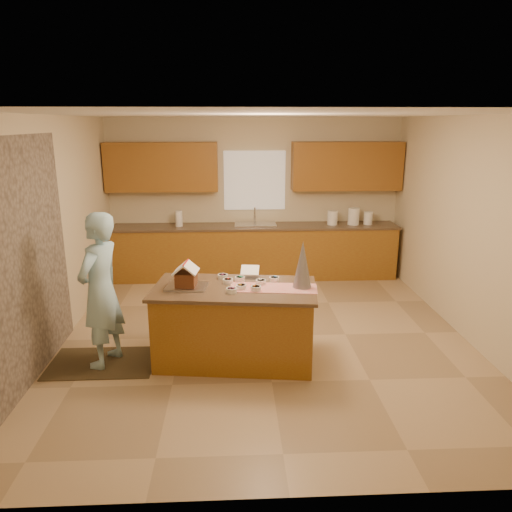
# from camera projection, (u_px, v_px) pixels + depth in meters

# --- Properties ---
(floor) EXTENTS (5.50, 5.50, 0.00)m
(floor) POSITION_uv_depth(u_px,v_px,m) (265.00, 336.00, 6.15)
(floor) COLOR tan
(floor) RESTS_ON ground
(ceiling) EXTENTS (5.50, 5.50, 0.00)m
(ceiling) POSITION_uv_depth(u_px,v_px,m) (266.00, 114.00, 5.43)
(ceiling) COLOR silver
(ceiling) RESTS_ON floor
(wall_back) EXTENTS (5.50, 5.50, 0.00)m
(wall_back) POSITION_uv_depth(u_px,v_px,m) (255.00, 198.00, 8.44)
(wall_back) COLOR beige
(wall_back) RESTS_ON floor
(wall_front) EXTENTS (5.50, 5.50, 0.00)m
(wall_front) POSITION_uv_depth(u_px,v_px,m) (294.00, 325.00, 3.14)
(wall_front) COLOR beige
(wall_front) RESTS_ON floor
(wall_left) EXTENTS (5.50, 5.50, 0.00)m
(wall_left) POSITION_uv_depth(u_px,v_px,m) (52.00, 234.00, 5.67)
(wall_left) COLOR beige
(wall_left) RESTS_ON floor
(wall_right) EXTENTS (5.50, 5.50, 0.00)m
(wall_right) POSITION_uv_depth(u_px,v_px,m) (470.00, 230.00, 5.91)
(wall_right) COLOR beige
(wall_right) RESTS_ON floor
(stone_accent) EXTENTS (0.00, 2.50, 2.50)m
(stone_accent) POSITION_uv_depth(u_px,v_px,m) (27.00, 261.00, 4.93)
(stone_accent) COLOR gray
(stone_accent) RESTS_ON wall_left
(window_curtain) EXTENTS (1.05, 0.03, 1.00)m
(window_curtain) POSITION_uv_depth(u_px,v_px,m) (255.00, 180.00, 8.33)
(window_curtain) COLOR white
(window_curtain) RESTS_ON wall_back
(back_counter_base) EXTENTS (4.80, 0.60, 0.88)m
(back_counter_base) POSITION_uv_depth(u_px,v_px,m) (255.00, 253.00, 8.39)
(back_counter_base) COLOR #86601B
(back_counter_base) RESTS_ON floor
(back_counter_top) EXTENTS (4.85, 0.63, 0.04)m
(back_counter_top) POSITION_uv_depth(u_px,v_px,m) (255.00, 227.00, 8.27)
(back_counter_top) COLOR brown
(back_counter_top) RESTS_ON back_counter_base
(upper_cabinet_left) EXTENTS (1.85, 0.35, 0.80)m
(upper_cabinet_left) POSITION_uv_depth(u_px,v_px,m) (162.00, 167.00, 8.05)
(upper_cabinet_left) COLOR #956320
(upper_cabinet_left) RESTS_ON wall_back
(upper_cabinet_right) EXTENTS (1.85, 0.35, 0.80)m
(upper_cabinet_right) POSITION_uv_depth(u_px,v_px,m) (347.00, 166.00, 8.19)
(upper_cabinet_right) COLOR #956320
(upper_cabinet_right) RESTS_ON wall_back
(sink) EXTENTS (0.70, 0.45, 0.12)m
(sink) POSITION_uv_depth(u_px,v_px,m) (255.00, 227.00, 8.27)
(sink) COLOR silver
(sink) RESTS_ON back_counter_top
(faucet) EXTENTS (0.03, 0.03, 0.28)m
(faucet) POSITION_uv_depth(u_px,v_px,m) (255.00, 215.00, 8.40)
(faucet) COLOR silver
(faucet) RESTS_ON back_counter_top
(island_base) EXTENTS (1.80, 1.05, 0.83)m
(island_base) POSITION_uv_depth(u_px,v_px,m) (235.00, 326.00, 5.44)
(island_base) COLOR #86601B
(island_base) RESTS_ON floor
(island_top) EXTENTS (1.88, 1.14, 0.04)m
(island_top) POSITION_uv_depth(u_px,v_px,m) (234.00, 289.00, 5.32)
(island_top) COLOR brown
(island_top) RESTS_ON island_base
(table_runner) EXTENTS (0.98, 0.45, 0.01)m
(table_runner) POSITION_uv_depth(u_px,v_px,m) (273.00, 288.00, 5.29)
(table_runner) COLOR red
(table_runner) RESTS_ON island_top
(baking_tray) EXTENTS (0.47, 0.37, 0.02)m
(baking_tray) POSITION_uv_depth(u_px,v_px,m) (187.00, 286.00, 5.31)
(baking_tray) COLOR silver
(baking_tray) RESTS_ON island_top
(cookbook) EXTENTS (0.23, 0.19, 0.09)m
(cookbook) POSITION_uv_depth(u_px,v_px,m) (250.00, 270.00, 5.63)
(cookbook) COLOR white
(cookbook) RESTS_ON island_top
(tinsel_tree) EXTENTS (0.23, 0.23, 0.52)m
(tinsel_tree) POSITION_uv_depth(u_px,v_px,m) (303.00, 264.00, 5.24)
(tinsel_tree) COLOR #A4A6B0
(tinsel_tree) RESTS_ON island_top
(rug) EXTENTS (1.16, 0.76, 0.01)m
(rug) POSITION_uv_depth(u_px,v_px,m) (103.00, 363.00, 5.46)
(rug) COLOR black
(rug) RESTS_ON floor
(boy) EXTENTS (0.60, 0.73, 1.71)m
(boy) POSITION_uv_depth(u_px,v_px,m) (101.00, 290.00, 5.23)
(boy) COLOR #A0D1E4
(boy) RESTS_ON rug
(canister_a) EXTENTS (0.18, 0.18, 0.24)m
(canister_a) POSITION_uv_depth(u_px,v_px,m) (332.00, 218.00, 8.30)
(canister_a) COLOR white
(canister_a) RESTS_ON back_counter_top
(canister_b) EXTENTS (0.20, 0.20, 0.28)m
(canister_b) POSITION_uv_depth(u_px,v_px,m) (354.00, 216.00, 8.31)
(canister_b) COLOR white
(canister_b) RESTS_ON back_counter_top
(canister_c) EXTENTS (0.15, 0.15, 0.22)m
(canister_c) POSITION_uv_depth(u_px,v_px,m) (368.00, 218.00, 8.33)
(canister_c) COLOR white
(canister_c) RESTS_ON back_counter_top
(paper_towel) EXTENTS (0.12, 0.12, 0.26)m
(paper_towel) POSITION_uv_depth(u_px,v_px,m) (179.00, 219.00, 8.17)
(paper_towel) COLOR white
(paper_towel) RESTS_ON back_counter_top
(gingerbread_house) EXTENTS (0.29, 0.29, 0.27)m
(gingerbread_house) POSITION_uv_depth(u_px,v_px,m) (186.00, 277.00, 5.28)
(gingerbread_house) COLOR brown
(gingerbread_house) RESTS_ON baking_tray
(candy_bowls) EXTENTS (0.70, 0.60, 0.05)m
(candy_bowls) POSITION_uv_depth(u_px,v_px,m) (244.00, 283.00, 5.38)
(candy_bowls) COLOR red
(candy_bowls) RESTS_ON island_top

